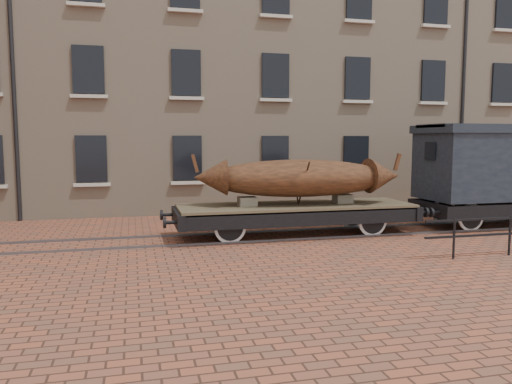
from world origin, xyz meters
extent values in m
plane|color=brown|center=(0.00, 0.00, 0.00)|extent=(90.00, 90.00, 0.00)
cube|color=tan|center=(3.00, 10.00, 7.00)|extent=(40.00, 10.00, 14.00)
cube|color=black|center=(-6.00, 4.96, 2.20)|extent=(1.10, 0.12, 1.70)
cube|color=beige|center=(-6.00, 4.90, 1.25)|extent=(1.30, 0.18, 0.12)
cube|color=black|center=(-2.50, 4.96, 2.20)|extent=(1.10, 0.12, 1.70)
cube|color=beige|center=(-2.50, 4.90, 1.25)|extent=(1.30, 0.18, 0.12)
cube|color=black|center=(1.00, 4.96, 2.20)|extent=(1.10, 0.12, 1.70)
cube|color=beige|center=(1.00, 4.90, 1.25)|extent=(1.30, 0.18, 0.12)
cube|color=black|center=(4.50, 4.96, 2.20)|extent=(1.10, 0.12, 1.70)
cube|color=beige|center=(4.50, 4.90, 1.25)|extent=(1.30, 0.18, 0.12)
cube|color=black|center=(8.00, 4.96, 2.20)|extent=(1.10, 0.12, 1.70)
cube|color=beige|center=(8.00, 4.90, 1.25)|extent=(1.30, 0.18, 0.12)
cube|color=black|center=(11.50, 4.96, 2.20)|extent=(1.10, 0.12, 1.70)
cube|color=beige|center=(11.50, 4.90, 1.25)|extent=(1.30, 0.18, 0.12)
cube|color=black|center=(-6.00, 4.96, 5.40)|extent=(1.10, 0.12, 1.70)
cube|color=beige|center=(-6.00, 4.90, 4.45)|extent=(1.30, 0.18, 0.12)
cube|color=black|center=(-2.50, 4.96, 5.40)|extent=(1.10, 0.12, 1.70)
cube|color=beige|center=(-2.50, 4.90, 4.45)|extent=(1.30, 0.18, 0.12)
cube|color=black|center=(1.00, 4.96, 5.40)|extent=(1.10, 0.12, 1.70)
cube|color=beige|center=(1.00, 4.90, 4.45)|extent=(1.30, 0.18, 0.12)
cube|color=black|center=(4.50, 4.96, 5.40)|extent=(1.10, 0.12, 1.70)
cube|color=beige|center=(4.50, 4.90, 4.45)|extent=(1.30, 0.18, 0.12)
cube|color=black|center=(8.00, 4.96, 5.40)|extent=(1.10, 0.12, 1.70)
cube|color=beige|center=(8.00, 4.90, 4.45)|extent=(1.30, 0.18, 0.12)
cube|color=black|center=(11.50, 4.96, 5.40)|extent=(1.10, 0.12, 1.70)
cube|color=beige|center=(11.50, 4.90, 4.45)|extent=(1.30, 0.18, 0.12)
cube|color=beige|center=(-6.00, 4.90, 7.65)|extent=(1.30, 0.18, 0.12)
cube|color=beige|center=(-2.50, 4.90, 7.65)|extent=(1.30, 0.18, 0.12)
cube|color=beige|center=(1.00, 4.90, 7.65)|extent=(1.30, 0.18, 0.12)
cube|color=beige|center=(4.50, 4.90, 7.65)|extent=(1.30, 0.18, 0.12)
cube|color=black|center=(8.00, 4.96, 8.60)|extent=(1.10, 0.12, 1.70)
cube|color=beige|center=(8.00, 4.90, 7.65)|extent=(1.30, 0.18, 0.12)
cube|color=black|center=(11.50, 4.96, 8.60)|extent=(1.10, 0.12, 1.70)
cube|color=beige|center=(11.50, 4.90, 7.65)|extent=(1.30, 0.18, 0.12)
cylinder|color=black|center=(-8.50, 4.95, 7.00)|extent=(0.14, 0.14, 14.00)
cylinder|color=black|center=(9.50, 4.95, 7.00)|extent=(0.14, 0.14, 14.00)
cube|color=#59595E|center=(0.00, -0.72, 0.03)|extent=(30.00, 0.08, 0.06)
cube|color=#59595E|center=(0.00, 0.72, 0.03)|extent=(30.00, 0.08, 0.06)
cylinder|color=black|center=(3.00, -3.80, 0.50)|extent=(0.06, 0.06, 1.00)
cylinder|color=black|center=(4.60, -3.80, 0.50)|extent=(0.06, 0.06, 1.00)
cube|color=brown|center=(0.23, 0.00, 0.89)|extent=(7.10, 2.08, 0.11)
cube|color=black|center=(0.23, -0.97, 0.66)|extent=(7.10, 0.15, 0.43)
cube|color=black|center=(0.23, 0.97, 0.66)|extent=(7.10, 0.15, 0.43)
cube|color=black|center=(-3.32, 0.00, 0.66)|extent=(0.21, 2.18, 0.43)
cylinder|color=black|center=(-3.58, -0.71, 0.66)|extent=(0.33, 0.09, 0.09)
cylinder|color=black|center=(-3.74, -0.71, 0.66)|extent=(0.08, 0.30, 0.30)
cylinder|color=black|center=(-3.58, 0.71, 0.66)|extent=(0.33, 0.09, 0.09)
cylinder|color=black|center=(-3.74, 0.71, 0.66)|extent=(0.08, 0.30, 0.30)
cube|color=black|center=(3.78, 0.00, 0.66)|extent=(0.21, 2.18, 0.43)
cylinder|color=black|center=(4.04, -0.71, 0.66)|extent=(0.33, 0.09, 0.09)
cylinder|color=black|center=(4.20, -0.71, 0.66)|extent=(0.08, 0.30, 0.30)
cylinder|color=black|center=(4.04, 0.71, 0.66)|extent=(0.33, 0.09, 0.09)
cylinder|color=black|center=(4.20, 0.71, 0.66)|extent=(0.08, 0.30, 0.30)
cylinder|color=black|center=(-1.95, 0.00, 0.45)|extent=(0.09, 1.80, 0.09)
cylinder|color=white|center=(-1.95, -0.72, 0.45)|extent=(0.91, 0.07, 0.91)
cylinder|color=black|center=(-1.95, -0.72, 0.45)|extent=(0.75, 0.09, 0.75)
cube|color=black|center=(-1.95, -0.83, 0.68)|extent=(0.85, 0.08, 0.09)
cylinder|color=white|center=(-1.95, 0.72, 0.45)|extent=(0.91, 0.07, 0.91)
cylinder|color=black|center=(-1.95, 0.72, 0.45)|extent=(0.75, 0.09, 0.75)
cube|color=black|center=(-1.95, 0.83, 0.68)|extent=(0.85, 0.08, 0.09)
cylinder|color=black|center=(2.41, 0.00, 0.45)|extent=(0.09, 1.80, 0.09)
cylinder|color=white|center=(2.41, -0.72, 0.45)|extent=(0.91, 0.07, 0.91)
cylinder|color=black|center=(2.41, -0.72, 0.45)|extent=(0.75, 0.09, 0.75)
cube|color=black|center=(2.41, -0.83, 0.68)|extent=(0.85, 0.08, 0.09)
cylinder|color=white|center=(2.41, 0.72, 0.45)|extent=(0.91, 0.07, 0.91)
cylinder|color=black|center=(2.41, 0.72, 0.45)|extent=(0.75, 0.09, 0.75)
cube|color=black|center=(2.41, 0.83, 0.68)|extent=(0.85, 0.08, 0.09)
cube|color=black|center=(0.23, 0.00, 0.52)|extent=(3.79, 0.06, 0.06)
cube|color=gray|center=(-1.28, 0.00, 1.08)|extent=(0.52, 0.47, 0.26)
cube|color=gray|center=(1.74, 0.00, 1.08)|extent=(0.52, 0.47, 0.26)
ellipsoid|color=brown|center=(0.31, 0.00, 1.74)|extent=(5.78, 2.35, 1.12)
cone|color=brown|center=(-2.34, 0.29, 1.79)|extent=(1.08, 1.17, 1.07)
cube|color=brown|center=(-2.77, 0.34, 2.21)|extent=(0.23, 0.14, 0.54)
cone|color=brown|center=(2.96, -0.29, 1.79)|extent=(1.08, 1.17, 1.07)
cube|color=brown|center=(3.39, -0.34, 2.21)|extent=(0.23, 0.14, 0.54)
cylinder|color=#2D2217|center=(0.31, -0.46, 1.61)|extent=(0.05, 0.96, 1.35)
cylinder|color=#2D2217|center=(0.31, 0.46, 1.61)|extent=(0.05, 0.96, 1.35)
cube|color=black|center=(7.60, 1.03, 0.66)|extent=(5.64, 0.15, 0.42)
cube|color=black|center=(4.78, 0.00, 0.66)|extent=(0.21, 2.25, 0.42)
cylinder|color=black|center=(4.36, -0.75, 0.66)|extent=(0.08, 0.30, 0.30)
cylinder|color=black|center=(4.36, 0.75, 0.66)|extent=(0.08, 0.30, 0.30)
cylinder|color=black|center=(5.81, 0.00, 0.45)|extent=(0.09, 1.79, 0.09)
cylinder|color=white|center=(5.81, -0.72, 0.45)|extent=(0.90, 0.07, 0.90)
cylinder|color=black|center=(5.81, -0.72, 0.45)|extent=(0.74, 0.09, 0.74)
cylinder|color=white|center=(5.81, 0.72, 0.45)|extent=(0.90, 0.07, 0.90)
cylinder|color=black|center=(5.81, 0.72, 0.45)|extent=(0.74, 0.09, 0.74)
cube|color=black|center=(7.60, 0.00, 2.02)|extent=(5.64, 2.25, 2.16)
cube|color=black|center=(7.60, 0.00, 3.23)|extent=(5.81, 2.39, 0.26)
cube|color=black|center=(7.60, 0.00, 3.34)|extent=(5.81, 1.60, 0.11)
cube|color=black|center=(4.76, 0.00, 2.54)|extent=(0.08, 0.56, 0.56)
camera|label=1|loc=(-4.55, -14.22, 2.89)|focal=35.00mm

